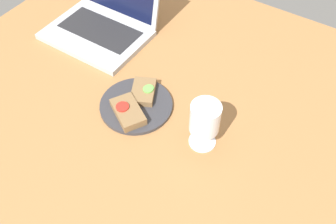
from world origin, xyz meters
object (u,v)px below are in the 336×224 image
(plate, at_px, (136,105))
(sandwich_with_tomato, at_px, (128,112))
(wine_glass, at_px, (205,119))
(laptop, at_px, (103,21))
(sandwich_with_cucumber, at_px, (144,91))

(plate, height_order, sandwich_with_tomato, sandwich_with_tomato)
(wine_glass, height_order, laptop, laptop)
(sandwich_with_tomato, xyz_separation_m, laptop, (-0.30, 0.26, 0.02))
(sandwich_with_cucumber, height_order, wine_glass, wine_glass)
(sandwich_with_cucumber, relative_size, wine_glass, 0.82)
(sandwich_with_tomato, distance_m, wine_glass, 0.23)
(sandwich_with_cucumber, height_order, sandwich_with_tomato, sandwich_with_tomato)
(sandwich_with_tomato, bearing_deg, wine_glass, 10.26)
(sandwich_with_tomato, distance_m, laptop, 0.40)
(plate, relative_size, sandwich_with_tomato, 1.60)
(plate, height_order, wine_glass, wine_glass)
(plate, bearing_deg, sandwich_with_cucumber, 95.77)
(sandwich_with_cucumber, bearing_deg, wine_glass, -12.22)
(plate, distance_m, wine_glass, 0.24)
(laptop, bearing_deg, sandwich_with_cucumber, -30.80)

